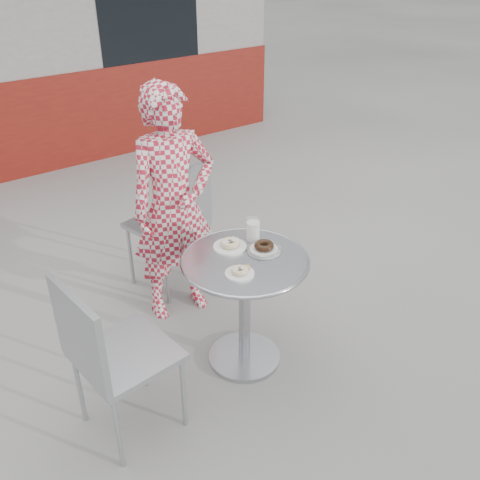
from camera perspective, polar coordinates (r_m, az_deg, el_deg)
ground at (r=3.40m, az=0.65°, el=-12.05°), size 60.00×60.00×0.00m
bistro_table at (r=3.02m, az=0.51°, el=-4.87°), size 0.72×0.72×0.73m
chair_far at (r=3.89m, az=-7.52°, el=-0.85°), size 0.54×0.55×0.96m
chair_left at (r=2.86m, az=-11.90°, el=-14.77°), size 0.49×0.49×0.94m
seated_person at (r=3.39m, az=-7.08°, el=3.60°), size 0.61×0.44×1.55m
plate_far at (r=3.02m, az=-1.08°, el=-0.51°), size 0.19×0.19×0.05m
plate_near at (r=2.79m, az=0.00°, el=-3.39°), size 0.15×0.15×0.04m
plate_checker at (r=3.00m, az=2.57°, el=-0.86°), size 0.19×0.19×0.05m
milk_cup at (r=3.08m, az=1.40°, el=1.10°), size 0.08×0.08×0.13m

